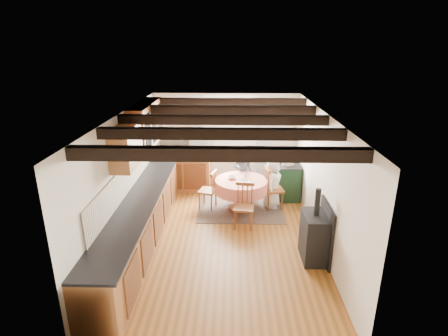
{
  "coord_description": "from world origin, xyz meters",
  "views": [
    {
      "loc": [
        0.17,
        -6.04,
        3.55
      ],
      "look_at": [
        0.0,
        0.8,
        1.15
      ],
      "focal_mm": 28.54,
      "sensor_mm": 36.0,
      "label": 1
    }
  ],
  "objects_px": {
    "chair_left": "(208,189)",
    "aga_range": "(286,179)",
    "chair_right": "(274,188)",
    "dining_table": "(241,195)",
    "chair_near": "(244,206)",
    "child_right": "(273,183)",
    "cast_iron_stove": "(315,225)",
    "child_far": "(243,174)",
    "cup": "(246,176)"
  },
  "relations": [
    {
      "from": "child_far",
      "to": "child_right",
      "type": "bearing_deg",
      "value": 145.53
    },
    {
      "from": "chair_left",
      "to": "aga_range",
      "type": "relative_size",
      "value": 0.94
    },
    {
      "from": "chair_right",
      "to": "aga_range",
      "type": "xyz_separation_m",
      "value": [
        0.37,
        0.71,
        -0.05
      ]
    },
    {
      "from": "dining_table",
      "to": "cast_iron_stove",
      "type": "relative_size",
      "value": 0.88
    },
    {
      "from": "chair_near",
      "to": "cup",
      "type": "bearing_deg",
      "value": 93.63
    },
    {
      "from": "chair_left",
      "to": "chair_right",
      "type": "xyz_separation_m",
      "value": [
        1.49,
        0.02,
        0.04
      ]
    },
    {
      "from": "chair_left",
      "to": "child_right",
      "type": "distance_m",
      "value": 1.47
    },
    {
      "from": "aga_range",
      "to": "chair_right",
      "type": "bearing_deg",
      "value": -117.26
    },
    {
      "from": "chair_near",
      "to": "aga_range",
      "type": "relative_size",
      "value": 0.98
    },
    {
      "from": "child_far",
      "to": "aga_range",
      "type": "bearing_deg",
      "value": -169.48
    },
    {
      "from": "chair_right",
      "to": "child_right",
      "type": "relative_size",
      "value": 0.83
    },
    {
      "from": "chair_right",
      "to": "cup",
      "type": "relative_size",
      "value": 9.93
    },
    {
      "from": "cast_iron_stove",
      "to": "child_far",
      "type": "xyz_separation_m",
      "value": [
        -1.16,
        2.57,
        -0.04
      ]
    },
    {
      "from": "dining_table",
      "to": "aga_range",
      "type": "relative_size",
      "value": 1.23
    },
    {
      "from": "child_far",
      "to": "dining_table",
      "type": "bearing_deg",
      "value": 86.65
    },
    {
      "from": "dining_table",
      "to": "cup",
      "type": "bearing_deg",
      "value": 48.21
    },
    {
      "from": "chair_near",
      "to": "cast_iron_stove",
      "type": "distance_m",
      "value": 1.62
    },
    {
      "from": "chair_left",
      "to": "cup",
      "type": "height_order",
      "value": "chair_left"
    },
    {
      "from": "dining_table",
      "to": "chair_near",
      "type": "distance_m",
      "value": 0.85
    },
    {
      "from": "chair_near",
      "to": "child_right",
      "type": "distance_m",
      "value": 1.2
    },
    {
      "from": "chair_near",
      "to": "chair_left",
      "type": "relative_size",
      "value": 1.04
    },
    {
      "from": "chair_near",
      "to": "child_right",
      "type": "height_order",
      "value": "child_right"
    },
    {
      "from": "dining_table",
      "to": "chair_left",
      "type": "distance_m",
      "value": 0.76
    },
    {
      "from": "chair_near",
      "to": "child_right",
      "type": "xyz_separation_m",
      "value": [
        0.67,
        0.99,
        0.13
      ]
    },
    {
      "from": "dining_table",
      "to": "chair_right",
      "type": "distance_m",
      "value": 0.75
    },
    {
      "from": "chair_left",
      "to": "aga_range",
      "type": "height_order",
      "value": "chair_left"
    },
    {
      "from": "dining_table",
      "to": "child_far",
      "type": "relative_size",
      "value": 0.94
    },
    {
      "from": "chair_right",
      "to": "child_right",
      "type": "xyz_separation_m",
      "value": [
        -0.02,
        0.07,
        0.1
      ]
    },
    {
      "from": "chair_near",
      "to": "child_far",
      "type": "height_order",
      "value": "child_far"
    },
    {
      "from": "chair_left",
      "to": "child_right",
      "type": "xyz_separation_m",
      "value": [
        1.46,
        0.09,
        0.14
      ]
    },
    {
      "from": "aga_range",
      "to": "child_far",
      "type": "height_order",
      "value": "child_far"
    },
    {
      "from": "chair_right",
      "to": "cast_iron_stove",
      "type": "height_order",
      "value": "cast_iron_stove"
    },
    {
      "from": "child_right",
      "to": "child_far",
      "type": "bearing_deg",
      "value": 73.49
    },
    {
      "from": "cast_iron_stove",
      "to": "aga_range",
      "type": "bearing_deg",
      "value": 92.31
    },
    {
      "from": "aga_range",
      "to": "chair_near",
      "type": "bearing_deg",
      "value": -123.1
    },
    {
      "from": "chair_right",
      "to": "child_right",
      "type": "distance_m",
      "value": 0.12
    },
    {
      "from": "dining_table",
      "to": "child_far",
      "type": "bearing_deg",
      "value": 84.87
    },
    {
      "from": "aga_range",
      "to": "child_right",
      "type": "bearing_deg",
      "value": -121.34
    },
    {
      "from": "chair_near",
      "to": "chair_right",
      "type": "relative_size",
      "value": 0.94
    },
    {
      "from": "aga_range",
      "to": "child_right",
      "type": "xyz_separation_m",
      "value": [
        -0.39,
        -0.64,
        0.15
      ]
    },
    {
      "from": "child_far",
      "to": "child_right",
      "type": "height_order",
      "value": "child_far"
    },
    {
      "from": "aga_range",
      "to": "cup",
      "type": "xyz_separation_m",
      "value": [
        -1.0,
        -0.67,
        0.31
      ]
    },
    {
      "from": "dining_table",
      "to": "chair_right",
      "type": "height_order",
      "value": "chair_right"
    },
    {
      "from": "chair_near",
      "to": "chair_left",
      "type": "xyz_separation_m",
      "value": [
        -0.79,
        0.9,
        -0.02
      ]
    },
    {
      "from": "cup",
      "to": "child_right",
      "type": "bearing_deg",
      "value": 2.33
    },
    {
      "from": "child_far",
      "to": "child_right",
      "type": "relative_size",
      "value": 1.05
    },
    {
      "from": "chair_near",
      "to": "cup",
      "type": "xyz_separation_m",
      "value": [
        0.07,
        0.96,
        0.28
      ]
    },
    {
      "from": "child_far",
      "to": "child_right",
      "type": "distance_m",
      "value": 0.81
    },
    {
      "from": "child_right",
      "to": "cup",
      "type": "distance_m",
      "value": 0.63
    },
    {
      "from": "dining_table",
      "to": "cup",
      "type": "relative_size",
      "value": 11.82
    }
  ]
}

